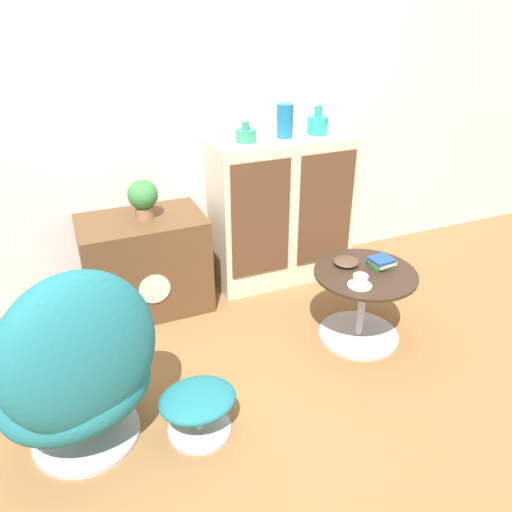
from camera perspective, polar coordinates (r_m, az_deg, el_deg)
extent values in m
plane|color=olive|center=(2.63, 1.28, -16.37)|extent=(12.00, 12.00, 0.00)
cube|color=silver|center=(3.23, -8.92, 18.07)|extent=(6.40, 0.06, 2.60)
cube|color=beige|center=(3.45, 2.86, 5.21)|extent=(0.95, 0.39, 1.01)
cube|color=brown|center=(3.17, 0.56, 4.13)|extent=(0.40, 0.01, 0.77)
cube|color=brown|center=(3.37, 7.99, 5.35)|extent=(0.40, 0.01, 0.77)
cube|color=brown|center=(3.23, -12.50, -0.90)|extent=(0.75, 0.47, 0.62)
cylinder|color=beige|center=(3.05, -11.49, -3.73)|extent=(0.19, 0.01, 0.19)
cylinder|color=#B7B7BC|center=(2.59, -18.72, -18.70)|extent=(0.49, 0.49, 0.02)
cylinder|color=#B7B7BC|center=(2.54, -18.97, -17.59)|extent=(0.06, 0.06, 0.12)
ellipsoid|color=#1E6B75|center=(2.40, -19.79, -13.89)|extent=(0.83, 0.77, 0.32)
ellipsoid|color=#1E6B75|center=(2.14, -19.48, -10.31)|extent=(0.77, 0.63, 0.72)
cylinder|color=#B7B7BC|center=(2.51, -6.45, -19.04)|extent=(0.30, 0.30, 0.02)
cylinder|color=#B7B7BC|center=(2.45, -6.54, -17.85)|extent=(0.04, 0.04, 0.13)
ellipsoid|color=#1E6B75|center=(2.38, -6.69, -16.00)|extent=(0.36, 0.30, 0.09)
cylinder|color=#B7B7BC|center=(3.10, 11.60, -8.78)|extent=(0.48, 0.48, 0.02)
cylinder|color=#B7B7BC|center=(2.98, 11.99, -5.49)|extent=(0.04, 0.04, 0.41)
cylinder|color=#332319|center=(2.87, 12.40, -1.95)|extent=(0.58, 0.58, 0.02)
cylinder|color=#2D8E6B|center=(3.18, -1.18, 13.61)|extent=(0.13, 0.13, 0.08)
cylinder|color=#2D8E6B|center=(3.16, -1.19, 14.71)|extent=(0.05, 0.05, 0.05)
cylinder|color=#196699|center=(3.27, 3.32, 15.17)|extent=(0.11, 0.11, 0.21)
cylinder|color=teal|center=(3.39, 7.05, 14.62)|extent=(0.14, 0.14, 0.11)
cylinder|color=teal|center=(3.37, 7.14, 16.13)|extent=(0.05, 0.05, 0.07)
cylinder|color=#996B4C|center=(3.09, -12.60, 4.90)|extent=(0.11, 0.11, 0.07)
sphere|color=#387A3D|center=(3.05, -12.81, 6.85)|extent=(0.18, 0.18, 0.18)
cylinder|color=white|center=(2.73, 11.76, -3.28)|extent=(0.13, 0.13, 0.01)
cylinder|color=white|center=(2.72, 11.82, -2.76)|extent=(0.08, 0.08, 0.06)
cube|color=#237038|center=(2.94, 14.00, -0.97)|extent=(0.13, 0.12, 0.02)
cube|color=beige|center=(2.93, 14.24, -0.68)|extent=(0.13, 0.12, 0.02)
cube|color=#1E478C|center=(2.91, 14.14, -0.39)|extent=(0.13, 0.12, 0.02)
ellipsoid|color=#4C3828|center=(2.92, 10.27, -0.64)|extent=(0.15, 0.15, 0.04)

